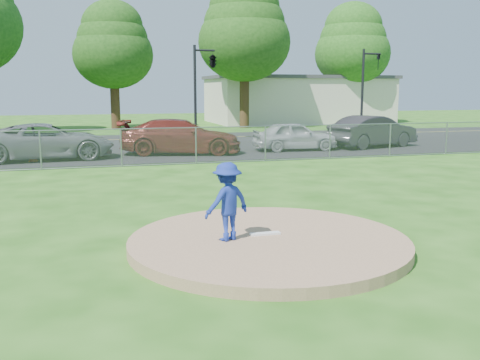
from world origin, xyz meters
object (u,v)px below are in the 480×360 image
object	(u,v)px
tree_center	(113,45)
parked_car_pearl	(295,136)
tree_far_right	(353,44)
parked_car_gray	(47,141)
commercial_building	(297,99)
traffic_signal_right	(366,84)
parked_car_darkred	(181,136)
tree_right	(244,30)
traffic_cone	(33,154)
parked_car_charcoal	(373,131)
pitcher	(227,202)
traffic_signal_center	(211,62)

from	to	relation	value
tree_center	parked_car_pearl	size ratio (longest dim) A/B	2.34
tree_center	tree_far_right	world-z (taller)	tree_far_right
parked_car_gray	tree_center	bearing A→B (deg)	-16.45
commercial_building	parked_car_gray	size ratio (longest dim) A/B	2.89
commercial_building	parked_car_gray	xyz separation A→B (m)	(-20.95, -22.80, -1.36)
tree_far_right	parked_car_pearl	bearing A→B (deg)	-124.23
tree_far_right	traffic_signal_right	world-z (taller)	tree_far_right
traffic_signal_right	parked_car_darkred	bearing A→B (deg)	-154.28
tree_right	traffic_cone	distance (m)	23.72
tree_center	parked_car_charcoal	bearing A→B (deg)	-55.83
tree_right	parked_car_charcoal	distance (m)	17.69
tree_center	parked_car_darkred	size ratio (longest dim) A/B	1.73
commercial_building	pitcher	distance (m)	41.52
traffic_signal_right	parked_car_charcoal	world-z (taller)	traffic_signal_right
tree_right	parked_car_gray	bearing A→B (deg)	-129.71
tree_far_right	parked_car_darkred	size ratio (longest dim) A/B	1.89
traffic_signal_center	traffic_cone	world-z (taller)	traffic_signal_center
commercial_building	parked_car_charcoal	distance (m)	22.68
tree_right	traffic_signal_right	bearing A→B (deg)	-62.36
tree_far_right	traffic_signal_right	distance (m)	14.69
traffic_cone	commercial_building	bearing A→B (deg)	47.23
commercial_building	tree_far_right	world-z (taller)	tree_far_right
traffic_signal_center	parked_car_gray	bearing A→B (deg)	-142.68
parked_car_gray	traffic_signal_center	bearing A→B (deg)	-57.25
traffic_signal_right	traffic_cone	bearing A→B (deg)	-159.81
traffic_signal_center	traffic_signal_right	bearing A→B (deg)	0.00
traffic_signal_right	parked_car_pearl	world-z (taller)	traffic_signal_right
pitcher	parked_car_pearl	size ratio (longest dim) A/B	0.35
commercial_building	traffic_signal_right	size ratio (longest dim) A/B	2.93
tree_center	parked_car_darkred	xyz separation A→B (m)	(2.00, -18.38, -5.64)
traffic_signal_center	tree_right	bearing A→B (deg)	63.29
tree_center	parked_car_pearl	world-z (taller)	tree_center
pitcher	tree_right	bearing A→B (deg)	-129.46
traffic_cone	traffic_signal_center	bearing A→B (deg)	37.44
traffic_signal_center	parked_car_darkred	xyz separation A→B (m)	(-2.97, -6.38, -3.78)
tree_far_right	traffic_cone	world-z (taller)	tree_far_right
tree_center	parked_car_darkred	world-z (taller)	tree_center
tree_right	commercial_building	bearing A→B (deg)	40.60
commercial_building	parked_car_darkred	xyz separation A→B (m)	(-15.00, -22.38, -1.33)
tree_far_right	parked_car_pearl	size ratio (longest dim) A/B	2.55
commercial_building	pitcher	size ratio (longest dim) A/B	11.05
parked_car_charcoal	pitcher	bearing A→B (deg)	126.20
traffic_cone	parked_car_darkred	distance (m)	6.60
traffic_cone	tree_center	bearing A→B (deg)	76.80
tree_right	pitcher	xyz separation A→B (m)	(-9.81, -31.94, -6.71)
traffic_signal_right	parked_car_darkred	world-z (taller)	traffic_signal_right
traffic_cone	parked_car_darkred	world-z (taller)	parked_car_darkred
traffic_cone	parked_car_darkred	size ratio (longest dim) A/B	0.11
parked_car_gray	parked_car_darkred	bearing A→B (deg)	-90.48
traffic_signal_center	parked_car_gray	world-z (taller)	traffic_signal_center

